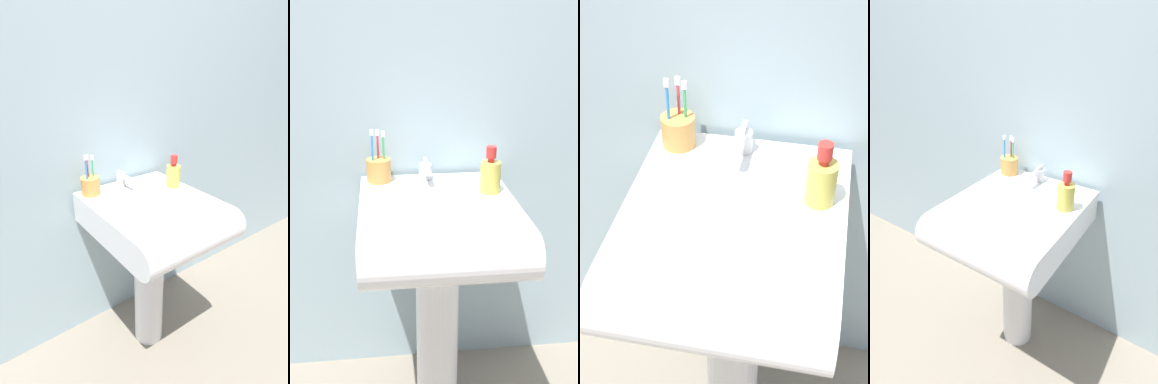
# 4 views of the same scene
# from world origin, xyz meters

# --- Properties ---
(sink_pedestal) EXTENTS (0.14, 0.14, 0.67)m
(sink_pedestal) POSITION_xyz_m (0.00, 0.00, 0.33)
(sink_pedestal) COLOR white
(sink_pedestal) RESTS_ON ground
(sink_basin) EXTENTS (0.48, 0.58, 0.14)m
(sink_basin) POSITION_xyz_m (0.00, -0.05, 0.73)
(sink_basin) COLOR white
(sink_basin) RESTS_ON sink_pedestal
(faucet) EXTENTS (0.04, 0.13, 0.07)m
(faucet) POSITION_xyz_m (-0.02, 0.19, 0.84)
(faucet) COLOR silver
(faucet) RESTS_ON sink_basin
(toothbrush_cup) EXTENTS (0.08, 0.08, 0.18)m
(toothbrush_cup) POSITION_xyz_m (-0.18, 0.20, 0.85)
(toothbrush_cup) COLOR #D19347
(toothbrush_cup) RESTS_ON sink_basin
(soap_bottle) EXTENTS (0.07, 0.07, 0.15)m
(soap_bottle) POSITION_xyz_m (0.18, 0.05, 0.86)
(soap_bottle) COLOR gold
(soap_bottle) RESTS_ON sink_basin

